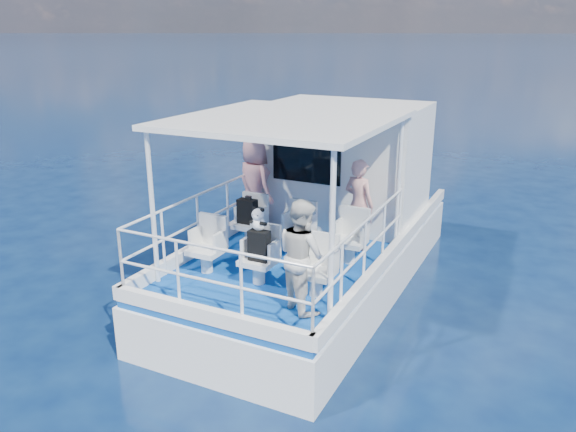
{
  "coord_description": "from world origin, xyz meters",
  "views": [
    {
      "loc": [
        3.66,
        -7.55,
        4.37
      ],
      "look_at": [
        0.12,
        -0.4,
        1.73
      ],
      "focal_mm": 35.0,
      "sensor_mm": 36.0,
      "label": 1
    }
  ],
  "objects_px": {
    "passenger_port_fwd": "(254,184)",
    "backpack_center": "(259,246)",
    "panda": "(258,219)",
    "passenger_stbd_aft": "(302,255)"
  },
  "relations": [
    {
      "from": "passenger_port_fwd",
      "to": "backpack_center",
      "type": "height_order",
      "value": "passenger_port_fwd"
    },
    {
      "from": "passenger_port_fwd",
      "to": "backpack_center",
      "type": "bearing_deg",
      "value": 145.74
    },
    {
      "from": "backpack_center",
      "to": "panda",
      "type": "relative_size",
      "value": 1.33
    },
    {
      "from": "backpack_center",
      "to": "panda",
      "type": "distance_m",
      "value": 0.39
    },
    {
      "from": "passenger_stbd_aft",
      "to": "backpack_center",
      "type": "xyz_separation_m",
      "value": [
        -0.84,
        0.37,
        -0.14
      ]
    },
    {
      "from": "passenger_port_fwd",
      "to": "panda",
      "type": "xyz_separation_m",
      "value": [
        1.27,
        -2.12,
        0.16
      ]
    },
    {
      "from": "passenger_stbd_aft",
      "to": "backpack_center",
      "type": "height_order",
      "value": "passenger_stbd_aft"
    },
    {
      "from": "passenger_stbd_aft",
      "to": "panda",
      "type": "xyz_separation_m",
      "value": [
        -0.85,
        0.4,
        0.25
      ]
    },
    {
      "from": "backpack_center",
      "to": "panda",
      "type": "xyz_separation_m",
      "value": [
        -0.02,
        0.03,
        0.39
      ]
    },
    {
      "from": "backpack_center",
      "to": "passenger_port_fwd",
      "type": "bearing_deg",
      "value": 120.98
    }
  ]
}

